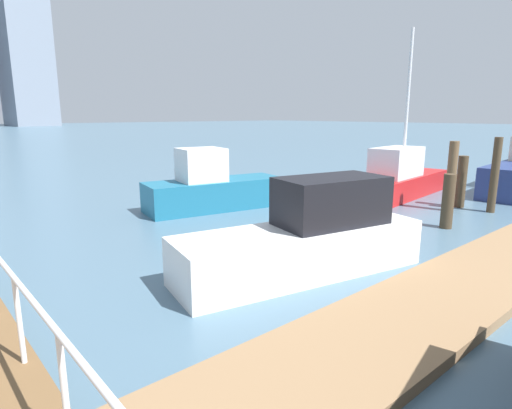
# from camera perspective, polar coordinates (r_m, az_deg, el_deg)

# --- Properties ---
(ground_plane) EXTENTS (300.00, 300.00, 0.00)m
(ground_plane) POSITION_cam_1_polar(r_m,az_deg,el_deg) (13.80, -22.73, -2.42)
(ground_plane) COLOR slate
(floating_dock) EXTENTS (13.21, 2.00, 0.18)m
(floating_dock) POSITION_cam_1_polar(r_m,az_deg,el_deg) (8.36, 24.25, -11.11)
(floating_dock) COLOR #93704C
(floating_dock) RESTS_ON ground_plane
(dock_piling_2) EXTENTS (0.33, 0.33, 1.81)m
(dock_piling_2) POSITION_cam_1_polar(r_m,az_deg,el_deg) (16.51, 25.90, 2.77)
(dock_piling_2) COLOR #473826
(dock_piling_2) RESTS_ON ground_plane
(dock_piling_3) EXTENTS (0.26, 0.26, 2.50)m
(dock_piling_3) POSITION_cam_1_polar(r_m,az_deg,el_deg) (16.07, 29.43, 3.44)
(dock_piling_3) COLOR #473826
(dock_piling_3) RESTS_ON ground_plane
(dock_piling_4) EXTENTS (0.34, 0.34, 1.57)m
(dock_piling_4) POSITION_cam_1_polar(r_m,az_deg,el_deg) (13.29, 24.40, 0.38)
(dock_piling_4) COLOR #473826
(dock_piling_4) RESTS_ON ground_plane
(dock_piling_5) EXTENTS (0.31, 0.31, 2.36)m
(dock_piling_5) POSITION_cam_1_polar(r_m,az_deg,el_deg) (15.67, 24.79, 3.43)
(dock_piling_5) COLOR brown
(dock_piling_5) RESTS_ON ground_plane
(moored_boat_0) EXTENTS (5.97, 2.25, 6.40)m
(moored_boat_0) POSITION_cam_1_polar(r_m,az_deg,el_deg) (17.81, 18.81, 3.41)
(moored_boat_0) COLOR red
(moored_boat_0) RESTS_ON ground_plane
(moored_boat_1) EXTENTS (5.51, 2.58, 1.96)m
(moored_boat_1) POSITION_cam_1_polar(r_m,az_deg,el_deg) (8.80, 7.09, -4.46)
(moored_boat_1) COLOR white
(moored_boat_1) RESTS_ON ground_plane
(moored_boat_4) EXTENTS (4.98, 2.44, 2.12)m
(moored_boat_4) POSITION_cam_1_polar(r_m,az_deg,el_deg) (14.68, -5.92, 2.19)
(moored_boat_4) COLOR #1E6B8C
(moored_boat_4) RESTS_ON ground_plane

